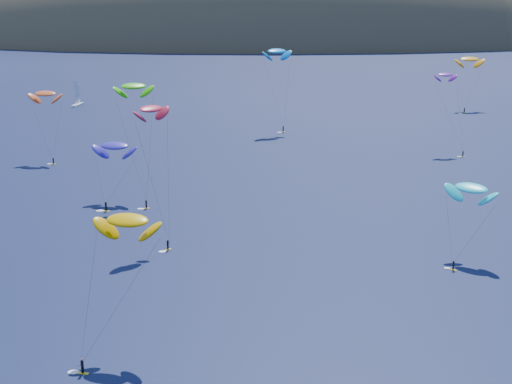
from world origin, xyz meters
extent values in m
ellipsoid|color=#3D3526|center=(20.00, 560.00, -12.60)|extent=(600.00, 300.00, 210.00)
ellipsoid|color=#3D3526|center=(-140.00, 590.00, -7.20)|extent=(340.00, 240.00, 120.00)
ellipsoid|color=#3D3526|center=(180.00, 540.00, -9.36)|extent=(320.00, 220.00, 156.00)
cube|color=white|center=(-67.64, 223.16, 0.33)|extent=(3.24, 7.40, 0.86)
cylinder|color=white|center=(-67.64, 223.63, 5.35)|extent=(0.13, 0.13, 10.03)
cube|color=yellow|center=(-54.31, 135.72, 0.04)|extent=(1.37, 0.53, 0.07)
cylinder|color=black|center=(-54.31, 135.72, 0.88)|extent=(0.31, 0.31, 1.43)
sphere|color=#8C6047|center=(-54.31, 135.72, 1.71)|extent=(0.24, 0.24, 0.24)
ellipsoid|color=#D7511F|center=(-56.88, 142.71, 17.01)|extent=(8.94, 4.89, 4.78)
cube|color=yellow|center=(-25.07, 34.59, 0.04)|extent=(1.52, 0.76, 0.08)
cylinder|color=black|center=(-25.07, 34.59, 0.96)|extent=(0.34, 0.34, 1.57)
sphere|color=#8C6047|center=(-25.07, 34.59, 1.87)|extent=(0.26, 0.26, 0.26)
ellipsoid|color=#D29B00|center=(-20.37, 43.88, 16.19)|extent=(9.27, 5.93, 4.78)
cube|color=yellow|center=(-25.83, 98.56, 0.04)|extent=(1.48, 0.73, 0.08)
cylinder|color=black|center=(-25.83, 98.56, 0.93)|extent=(0.33, 0.33, 1.52)
sphere|color=#8C6047|center=(-25.83, 98.56, 1.81)|extent=(0.25, 0.25, 0.25)
ellipsoid|color=#36C90B|center=(-28.63, 107.51, 23.92)|extent=(8.65, 5.49, 4.46)
cube|color=yellow|center=(6.38, 174.45, 0.04)|extent=(1.54, 1.11, 0.08)
cylinder|color=black|center=(6.38, 174.45, 0.99)|extent=(0.35, 0.35, 1.62)
sphere|color=#8C6047|center=(6.38, 174.45, 1.93)|extent=(0.27, 0.27, 0.27)
ellipsoid|color=#0076DA|center=(4.48, 179.70, 24.19)|extent=(10.63, 8.56, 5.39)
cube|color=yellow|center=(28.18, 65.37, 0.03)|extent=(1.18, 1.08, 0.07)
cylinder|color=black|center=(28.18, 65.37, 0.82)|extent=(0.29, 0.29, 1.33)
sphere|color=#8C6047|center=(28.18, 65.37, 1.59)|extent=(0.22, 0.22, 0.22)
ellipsoid|color=#18D5D8|center=(32.29, 72.41, 11.79)|extent=(9.26, 8.74, 4.86)
cube|color=yellow|center=(52.46, 141.96, 0.03)|extent=(1.26, 0.44, 0.07)
cylinder|color=black|center=(52.46, 141.96, 0.81)|extent=(0.29, 0.29, 1.32)
sphere|color=#8C6047|center=(52.46, 141.96, 1.58)|extent=(0.22, 0.22, 0.22)
ellipsoid|color=#691794|center=(48.95, 151.70, 20.47)|extent=(6.38, 3.29, 3.46)
cube|color=yellow|center=(-19.01, 75.05, 0.04)|extent=(1.32, 1.33, 0.08)
cylinder|color=black|center=(-19.01, 75.05, 0.95)|extent=(0.34, 0.34, 1.55)
sphere|color=#8C6047|center=(-19.01, 75.05, 1.86)|extent=(0.26, 0.26, 0.26)
ellipsoid|color=#B21E35|center=(-21.93, 82.52, 23.55)|extent=(7.44, 7.50, 4.02)
cube|color=yellow|center=(-33.76, 96.89, 0.04)|extent=(1.64, 0.75, 0.09)
cylinder|color=black|center=(-33.76, 96.89, 1.04)|extent=(0.37, 0.37, 1.70)
sphere|color=#8C6047|center=(-33.76, 96.89, 2.02)|extent=(0.28, 0.28, 0.28)
ellipsoid|color=#291EA1|center=(-33.03, 106.22, 11.52)|extent=(9.92, 5.99, 5.17)
cube|color=yellow|center=(71.79, 205.48, 0.04)|extent=(1.57, 0.51, 0.09)
cylinder|color=black|center=(71.79, 205.48, 1.02)|extent=(0.36, 0.36, 1.66)
sphere|color=#8C6047|center=(71.79, 205.48, 1.99)|extent=(0.28, 0.28, 0.28)
ellipsoid|color=orange|center=(75.73, 216.82, 17.70)|extent=(10.56, 5.20, 5.80)
camera|label=1|loc=(-5.60, -41.09, 45.23)|focal=50.00mm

